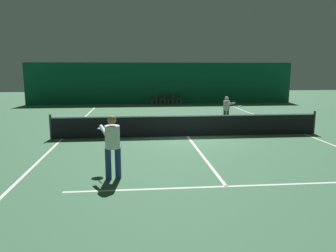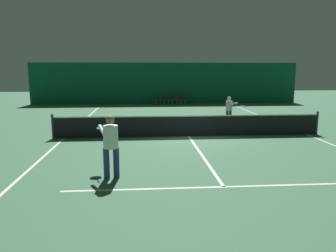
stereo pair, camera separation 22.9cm
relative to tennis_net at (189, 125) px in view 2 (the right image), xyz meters
name	(u,v)px [view 2 (the right image)]	position (x,y,z in m)	size (l,w,h in m)	color
ground_plane	(189,136)	(0.00, 0.00, -0.51)	(60.00, 60.00, 0.00)	#386647
backdrop_curtain	(166,83)	(0.00, 14.11, 1.25)	(23.00, 0.12, 3.52)	#0F5138
court_line_baseline_far	(168,106)	(0.00, 11.90, -0.51)	(11.00, 0.10, 0.00)	silver
court_line_service_far	(175,116)	(0.00, 6.40, -0.51)	(8.25, 0.10, 0.00)	silver
court_line_service_near	(224,187)	(0.00, -6.40, -0.51)	(8.25, 0.10, 0.00)	silver
court_line_sideline_left	(64,138)	(-5.50, 0.00, -0.51)	(0.10, 23.80, 0.00)	silver
court_line_sideline_right	(307,134)	(5.50, 0.00, -0.51)	(0.10, 23.80, 0.00)	silver
court_line_centre	(189,136)	(0.00, 0.00, -0.51)	(0.10, 12.80, 0.00)	silver
tennis_net	(189,125)	(0.00, 0.00, 0.00)	(12.00, 0.10, 1.07)	black
player_near	(110,142)	(-2.95, -5.45, 0.52)	(0.82, 1.43, 1.76)	navy
player_far	(230,108)	(2.69, 3.16, 0.37)	(0.95, 1.27, 1.50)	#2D2D38
courtside_chair_0	(159,99)	(-0.65, 13.56, -0.03)	(0.44, 0.44, 0.84)	#99999E
courtside_chair_1	(167,99)	(0.06, 13.56, -0.03)	(0.44, 0.44, 0.84)	#99999E
courtside_chair_2	(176,98)	(0.77, 13.56, -0.03)	(0.44, 0.44, 0.84)	#99999E
courtside_chair_3	(184,98)	(1.48, 13.56, -0.03)	(0.44, 0.44, 0.84)	#99999E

